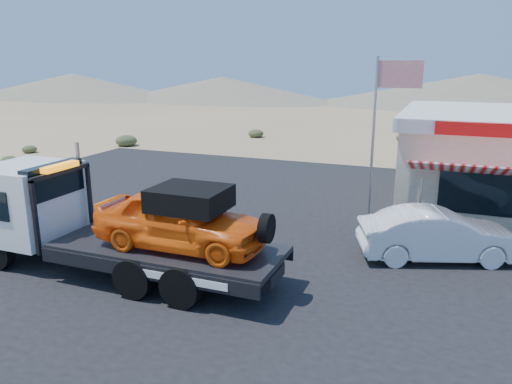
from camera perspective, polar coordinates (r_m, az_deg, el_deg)
ground at (r=16.12m, az=-6.89°, el=-6.66°), size 120.00×120.00×0.00m
asphalt_lot at (r=17.96m, az=3.33°, el=-4.25°), size 32.00×24.00×0.02m
tow_truck at (r=14.40m, az=-15.87°, el=-2.93°), size 9.02×2.68×3.02m
white_sedan at (r=16.01m, az=20.09°, el=-4.63°), size 4.95×3.11×1.54m
flagpole at (r=17.92m, az=14.07°, el=7.63°), size 1.55×0.10×6.00m
desert_scrub at (r=31.76m, az=-19.40°, el=3.93°), size 28.15×36.93×0.80m
distant_hills at (r=70.49m, az=7.68°, el=11.49°), size 126.00×48.00×4.20m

